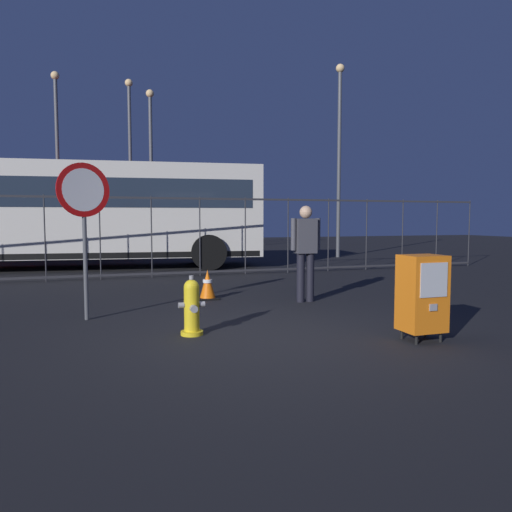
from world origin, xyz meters
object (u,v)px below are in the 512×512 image
object	(u,v)px
bus_near	(77,210)
street_light_far_left	(130,153)
fire_hydrant	(192,307)
pedestrian	(306,248)
street_light_near_right	(57,150)
newspaper_box_primary	(422,293)
street_light_near_left	(151,159)
stop_sign	(84,208)
street_light_far_right	(339,147)
traffic_cone	(208,285)

from	to	relation	value
bus_near	street_light_far_left	bearing A→B (deg)	79.03
fire_hydrant	pedestrian	size ratio (longest dim) A/B	0.45
street_light_near_right	newspaper_box_primary	bearing A→B (deg)	-72.71
pedestrian	street_light_near_left	xyz separation A→B (m)	(-1.20, 12.29, 2.88)
pedestrian	street_light_far_left	distance (m)	14.04
newspaper_box_primary	stop_sign	xyz separation A→B (m)	(-3.78, 2.53, 1.03)
street_light_far_left	street_light_far_right	xyz separation A→B (m)	(7.20, -4.83, -0.05)
newspaper_box_primary	bus_near	size ratio (longest dim) A/B	0.10
bus_near	street_light_far_right	world-z (taller)	street_light_far_right
stop_sign	street_light_far_left	distance (m)	14.27
street_light_near_left	fire_hydrant	bearing A→B (deg)	-94.69
bus_near	street_light_near_right	distance (m)	5.89
newspaper_box_primary	street_light_far_left	size ratio (longest dim) A/B	0.14
fire_hydrant	stop_sign	distance (m)	2.24
newspaper_box_primary	street_light_far_right	world-z (taller)	street_light_far_right
fire_hydrant	traffic_cone	xyz separation A→B (m)	(0.80, 2.59, -0.09)
fire_hydrant	traffic_cone	bearing A→B (deg)	72.91
street_light_far_right	street_light_far_left	bearing A→B (deg)	146.14
fire_hydrant	street_light_far_right	distance (m)	13.51
stop_sign	traffic_cone	xyz separation A→B (m)	(2.05, 1.21, -1.34)
street_light_near_left	stop_sign	bearing A→B (deg)	-100.73
bus_near	street_light_far_right	xyz separation A→B (m)	(9.18, 1.33, 2.41)
street_light_near_right	fire_hydrant	bearing A→B (deg)	-80.83
bus_near	newspaper_box_primary	bearing A→B (deg)	-61.58
street_light_far_right	stop_sign	bearing A→B (deg)	-134.33
street_light_far_right	traffic_cone	bearing A→B (deg)	-130.94
stop_sign	bus_near	xyz separation A→B (m)	(-0.29, 7.78, 0.11)
street_light_near_left	street_light_near_right	size ratio (longest dim) A/B	0.93
pedestrian	street_light_far_right	distance (m)	10.66
fire_hydrant	bus_near	distance (m)	9.38
newspaper_box_primary	pedestrian	size ratio (longest dim) A/B	0.61
street_light_far_right	street_light_near_left	bearing A→B (deg)	151.00
street_light_far_right	pedestrian	bearing A→B (deg)	-121.31
street_light_near_left	street_light_far_left	bearing A→B (deg)	119.98
stop_sign	fire_hydrant	bearing A→B (deg)	-47.68
street_light_near_right	street_light_far_left	distance (m)	2.90
stop_sign	street_light_far_right	bearing A→B (deg)	45.67
bus_near	street_light_near_right	world-z (taller)	street_light_near_right
street_light_near_left	bus_near	bearing A→B (deg)	-118.70
newspaper_box_primary	street_light_far_left	distance (m)	16.98
bus_near	stop_sign	bearing A→B (deg)	-81.00
street_light_near_left	street_light_far_left	world-z (taller)	street_light_far_left
traffic_cone	street_light_far_left	world-z (taller)	street_light_far_left
newspaper_box_primary	bus_near	distance (m)	11.14
street_light_near_left	street_light_near_right	distance (m)	3.53
street_light_far_left	traffic_cone	bearing A→B (deg)	-88.41
stop_sign	street_light_near_left	size ratio (longest dim) A/B	0.34
stop_sign	street_light_near_left	world-z (taller)	street_light_near_left
pedestrian	bus_near	size ratio (longest dim) A/B	0.16
fire_hydrant	traffic_cone	size ratio (longest dim) A/B	1.41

